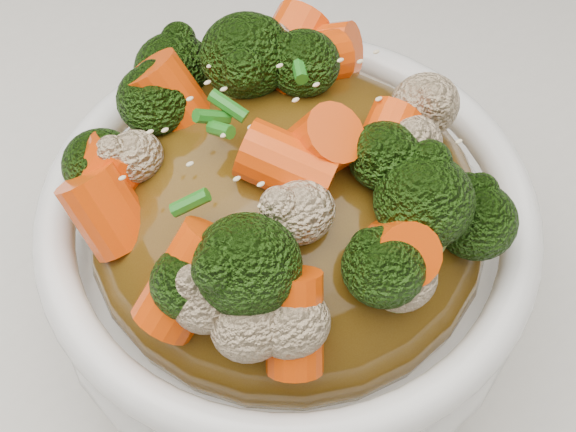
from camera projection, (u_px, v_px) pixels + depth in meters
tablecloth at (232, 391)px, 0.45m from camera, size 1.20×0.80×0.04m
bowl at (288, 256)px, 0.42m from camera, size 0.26×0.26×0.09m
sauce_base at (288, 220)px, 0.39m from camera, size 0.21×0.21×0.10m
carrots at (288, 126)px, 0.34m from camera, size 0.21×0.21×0.05m
broccoli at (288, 127)px, 0.34m from camera, size 0.21×0.21×0.04m
cauliflower at (288, 131)px, 0.34m from camera, size 0.21×0.21×0.04m
scallions at (288, 124)px, 0.34m from camera, size 0.16×0.16×0.02m
sesame_seeds at (288, 124)px, 0.34m from camera, size 0.19×0.19×0.01m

